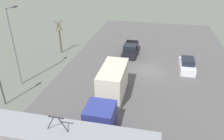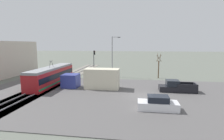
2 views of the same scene
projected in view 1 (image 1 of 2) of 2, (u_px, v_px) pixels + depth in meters
name	position (u px, v px, depth m)	size (l,w,h in m)	color
ground_plane	(150.00, 72.00, 29.52)	(320.00, 320.00, 0.00)	#60665B
road_surface	(150.00, 71.00, 29.50)	(23.55, 50.97, 0.08)	#565454
box_truck	(110.00, 89.00, 22.59)	(2.54, 9.67, 3.32)	navy
pickup_truck	(130.00, 50.00, 34.50)	(2.07, 5.57, 1.79)	black
sedan_car_0	(187.00, 65.00, 29.65)	(1.90, 4.51, 1.61)	silver
street_tree	(60.00, 38.00, 34.47)	(1.27, 1.05, 5.40)	brown
street_lamp_near_crossing	(14.00, 43.00, 24.48)	(0.36, 1.95, 9.12)	gray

